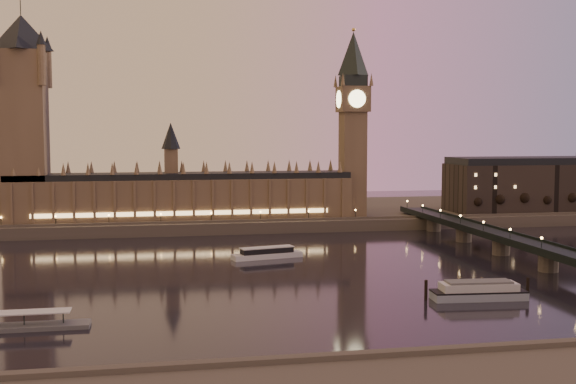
# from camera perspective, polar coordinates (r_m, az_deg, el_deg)

# --- Properties ---
(ground) EXTENTS (700.00, 700.00, 0.00)m
(ground) POSITION_cam_1_polar(r_m,az_deg,el_deg) (278.16, 1.11, -6.23)
(ground) COLOR black
(ground) RESTS_ON ground
(far_embankment) EXTENTS (560.00, 130.00, 6.00)m
(far_embankment) POSITION_cam_1_polar(r_m,az_deg,el_deg) (443.55, 0.56, -1.70)
(far_embankment) COLOR #423D35
(far_embankment) RESTS_ON ground
(palace_of_westminster) EXTENTS (180.00, 26.62, 52.00)m
(palace_of_westminster) POSITION_cam_1_polar(r_m,az_deg,el_deg) (389.85, -8.33, 0.12)
(palace_of_westminster) COLOR brown
(palace_of_westminster) RESTS_ON ground
(victoria_tower) EXTENTS (31.68, 31.68, 118.00)m
(victoria_tower) POSITION_cam_1_polar(r_m,az_deg,el_deg) (393.75, -20.17, 6.34)
(victoria_tower) COLOR brown
(victoria_tower) RESTS_ON ground
(big_ben) EXTENTS (17.68, 17.68, 104.00)m
(big_ben) POSITION_cam_1_polar(r_m,az_deg,el_deg) (403.61, 5.15, 6.31)
(big_ben) COLOR brown
(big_ben) RESTS_ON ground
(westminster_bridge) EXTENTS (13.20, 260.00, 15.30)m
(westminster_bridge) POSITION_cam_1_polar(r_m,az_deg,el_deg) (308.91, 18.04, -4.32)
(westminster_bridge) COLOR black
(westminster_bridge) RESTS_ON ground
(city_block) EXTENTS (155.00, 45.00, 34.00)m
(city_block) POSITION_cam_1_polar(r_m,az_deg,el_deg) (471.56, 21.49, 0.70)
(city_block) COLOR black
(city_block) RESTS_ON ground
(bare_tree_0) EXTENTS (5.49, 5.49, 11.16)m
(bare_tree_0) POSITION_cam_1_polar(r_m,az_deg,el_deg) (417.99, 14.57, -0.69)
(bare_tree_0) COLOR black
(bare_tree_0) RESTS_ON ground
(bare_tree_1) EXTENTS (5.49, 5.49, 11.16)m
(bare_tree_1) POSITION_cam_1_polar(r_m,az_deg,el_deg) (424.62, 16.41, -0.65)
(bare_tree_1) COLOR black
(bare_tree_1) RESTS_ON ground
(bare_tree_2) EXTENTS (5.49, 5.49, 11.16)m
(bare_tree_2) POSITION_cam_1_polar(r_m,az_deg,el_deg) (431.69, 18.20, -0.61)
(bare_tree_2) COLOR black
(bare_tree_2) RESTS_ON ground
(bare_tree_3) EXTENTS (5.49, 5.49, 11.16)m
(bare_tree_3) POSITION_cam_1_polar(r_m,az_deg,el_deg) (439.15, 19.92, -0.57)
(bare_tree_3) COLOR black
(bare_tree_3) RESTS_ON ground
(bare_tree_4) EXTENTS (5.49, 5.49, 11.16)m
(bare_tree_4) POSITION_cam_1_polar(r_m,az_deg,el_deg) (447.00, 21.59, -0.53)
(bare_tree_4) COLOR black
(bare_tree_4) RESTS_ON ground
(cruise_boat_a) EXTENTS (30.81, 13.07, 4.82)m
(cruise_boat_a) POSITION_cam_1_polar(r_m,az_deg,el_deg) (304.55, -1.67, -4.86)
(cruise_boat_a) COLOR silver
(cruise_boat_a) RESTS_ON ground
(moored_barge) EXTENTS (34.66, 10.64, 6.37)m
(moored_barge) POSITION_cam_1_polar(r_m,az_deg,el_deg) (239.04, 14.83, -7.57)
(moored_barge) COLOR #8D9DB3
(moored_barge) RESTS_ON ground
(pontoon_pier) EXTENTS (42.67, 7.11, 11.38)m
(pontoon_pier) POSITION_cam_1_polar(r_m,az_deg,el_deg) (211.06, -21.28, -9.79)
(pontoon_pier) COLOR #595B5E
(pontoon_pier) RESTS_ON ground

